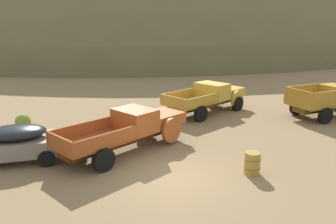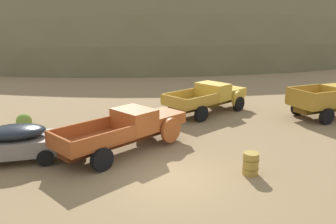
{
  "view_description": "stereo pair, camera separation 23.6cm",
  "coord_description": "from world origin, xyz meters",
  "px_view_note": "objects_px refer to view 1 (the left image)",
  "views": [
    {
      "loc": [
        -5.44,
        -10.41,
        5.68
      ],
      "look_at": [
        2.33,
        5.15,
        1.07
      ],
      "focal_mm": 35.86,
      "sensor_mm": 36.0,
      "label": 1
    },
    {
      "loc": [
        -5.23,
        -10.51,
        5.68
      ],
      "look_at": [
        2.33,
        5.15,
        1.07
      ],
      "focal_mm": 35.86,
      "sensor_mm": 36.0,
      "label": 2
    }
  ],
  "objects_px": {
    "truck_mustard": "(335,99)",
    "car_primer_gray": "(6,144)",
    "truck_oxide_orange": "(133,128)",
    "oil_drum_spare": "(252,163)",
    "truck_faded_yellow": "(211,97)"
  },
  "relations": [
    {
      "from": "car_primer_gray",
      "to": "oil_drum_spare",
      "type": "height_order",
      "value": "car_primer_gray"
    },
    {
      "from": "truck_mustard",
      "to": "oil_drum_spare",
      "type": "height_order",
      "value": "truck_mustard"
    },
    {
      "from": "car_primer_gray",
      "to": "truck_oxide_orange",
      "type": "relative_size",
      "value": 0.77
    },
    {
      "from": "truck_faded_yellow",
      "to": "oil_drum_spare",
      "type": "bearing_deg",
      "value": -131.33
    },
    {
      "from": "truck_mustard",
      "to": "car_primer_gray",
      "type": "bearing_deg",
      "value": 178.55
    },
    {
      "from": "truck_oxide_orange",
      "to": "truck_mustard",
      "type": "relative_size",
      "value": 1.16
    },
    {
      "from": "truck_mustard",
      "to": "truck_faded_yellow",
      "type": "bearing_deg",
      "value": 147.9
    },
    {
      "from": "truck_oxide_orange",
      "to": "truck_faded_yellow",
      "type": "height_order",
      "value": "same"
    },
    {
      "from": "car_primer_gray",
      "to": "truck_oxide_orange",
      "type": "height_order",
      "value": "truck_oxide_orange"
    },
    {
      "from": "truck_oxide_orange",
      "to": "truck_mustard",
      "type": "xyz_separation_m",
      "value": [
        13.56,
        -0.12,
        0.02
      ]
    },
    {
      "from": "truck_mustard",
      "to": "oil_drum_spare",
      "type": "bearing_deg",
      "value": -155.05
    },
    {
      "from": "car_primer_gray",
      "to": "truck_mustard",
      "type": "distance_m",
      "value": 18.88
    },
    {
      "from": "truck_oxide_orange",
      "to": "oil_drum_spare",
      "type": "xyz_separation_m",
      "value": [
        3.17,
        -4.6,
        -0.57
      ]
    },
    {
      "from": "car_primer_gray",
      "to": "truck_mustard",
      "type": "bearing_deg",
      "value": -172.49
    },
    {
      "from": "truck_oxide_orange",
      "to": "car_primer_gray",
      "type": "bearing_deg",
      "value": 150.55
    }
  ]
}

